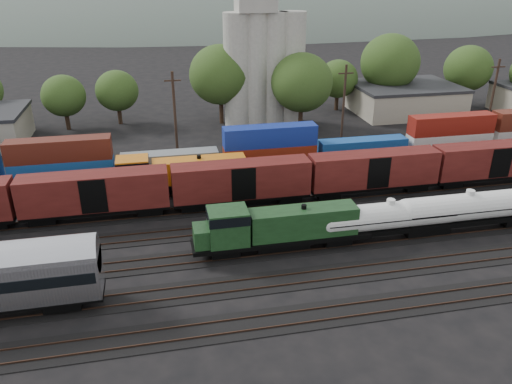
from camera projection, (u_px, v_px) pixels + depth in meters
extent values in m
plane|color=black|center=(306.00, 222.00, 52.23)|extent=(600.00, 600.00, 0.00)
cube|color=black|center=(363.00, 309.00, 38.84)|extent=(180.00, 3.20, 0.08)
cube|color=#382319|center=(367.00, 314.00, 38.16)|extent=(180.00, 0.08, 0.16)
cube|color=#382319|center=(359.00, 303.00, 39.44)|extent=(180.00, 0.08, 0.16)
cube|color=black|center=(340.00, 274.00, 43.30)|extent=(180.00, 3.20, 0.08)
cube|color=#382319|center=(343.00, 278.00, 42.62)|extent=(180.00, 0.08, 0.16)
cube|color=#382319|center=(337.00, 269.00, 43.90)|extent=(180.00, 0.08, 0.16)
cube|color=black|center=(322.00, 245.00, 47.76)|extent=(180.00, 3.20, 0.08)
cube|color=#382319|center=(324.00, 248.00, 47.08)|extent=(180.00, 0.08, 0.16)
cube|color=#382319|center=(319.00, 241.00, 48.36)|extent=(180.00, 0.08, 0.16)
cube|color=black|center=(306.00, 221.00, 52.22)|extent=(180.00, 3.20, 0.08)
cube|color=#382319|center=(309.00, 224.00, 51.54)|extent=(180.00, 0.08, 0.16)
cube|color=#382319|center=(304.00, 218.00, 52.82)|extent=(180.00, 0.08, 0.16)
cube|color=black|center=(294.00, 201.00, 56.68)|extent=(180.00, 3.20, 0.08)
cube|color=#382319|center=(295.00, 203.00, 56.00)|extent=(180.00, 0.08, 0.16)
cube|color=#382319|center=(292.00, 198.00, 57.28)|extent=(180.00, 0.08, 0.16)
cube|color=black|center=(283.00, 184.00, 61.14)|extent=(180.00, 3.20, 0.08)
cube|color=#382319|center=(284.00, 186.00, 60.46)|extent=(180.00, 0.08, 0.16)
cube|color=#382319|center=(281.00, 181.00, 61.74)|extent=(180.00, 0.08, 0.16)
cube|color=black|center=(273.00, 169.00, 65.60)|extent=(180.00, 3.20, 0.08)
cube|color=#382319|center=(274.00, 171.00, 64.92)|extent=(180.00, 0.08, 0.16)
cube|color=#382319|center=(272.00, 167.00, 66.20)|extent=(180.00, 0.08, 0.16)
cube|color=black|center=(282.00, 238.00, 46.51)|extent=(16.79, 2.86, 0.40)
cube|color=black|center=(282.00, 242.00, 46.69)|extent=(4.94, 2.17, 0.79)
cube|color=#173719|center=(303.00, 221.00, 46.25)|extent=(10.07, 2.37, 2.67)
cube|color=#173719|center=(228.00, 226.00, 44.82)|extent=(3.56, 2.86, 3.26)
cube|color=black|center=(228.00, 216.00, 44.39)|extent=(3.65, 2.96, 0.89)
cube|color=#173719|center=(202.00, 236.00, 44.69)|extent=(1.58, 2.37, 1.78)
cylinder|color=black|center=(304.00, 207.00, 45.64)|extent=(0.49, 0.49, 0.49)
cube|color=black|center=(225.00, 250.00, 45.78)|extent=(2.57, 1.98, 0.69)
cube|color=black|center=(336.00, 238.00, 47.77)|extent=(2.57, 1.98, 0.69)
cylinder|color=silver|center=(389.00, 215.00, 47.95)|extent=(12.57, 2.59, 2.59)
sphere|color=silver|center=(327.00, 221.00, 46.78)|extent=(2.59, 2.59, 2.59)
sphere|color=silver|center=(448.00, 209.00, 49.11)|extent=(2.59, 2.59, 2.59)
cylinder|color=silver|center=(391.00, 202.00, 47.34)|extent=(0.80, 0.80, 0.45)
cube|color=black|center=(389.00, 215.00, 47.95)|extent=(12.86, 2.71, 0.07)
cube|color=black|center=(388.00, 228.00, 48.54)|extent=(12.14, 1.96, 0.45)
cube|color=black|center=(337.00, 239.00, 47.81)|extent=(2.32, 1.79, 0.63)
cube|color=black|center=(435.00, 228.00, 49.71)|extent=(2.32, 1.79, 0.63)
cylinder|color=silver|center=(468.00, 207.00, 49.45)|extent=(13.13, 2.70, 2.70)
sphere|color=silver|center=(407.00, 213.00, 48.24)|extent=(2.70, 2.70, 2.70)
cylinder|color=silver|center=(471.00, 192.00, 48.82)|extent=(0.84, 0.84, 0.47)
cube|color=black|center=(468.00, 207.00, 49.45)|extent=(13.43, 2.84, 0.07)
cube|color=black|center=(465.00, 220.00, 50.07)|extent=(12.68, 2.05, 0.47)
cube|color=black|center=(415.00, 230.00, 49.31)|extent=(2.42, 1.87, 0.65)
cube|color=black|center=(511.00, 220.00, 51.29)|extent=(2.42, 1.87, 0.65)
cube|color=black|center=(64.00, 300.00, 38.81)|extent=(2.82, 2.17, 0.76)
cube|color=black|center=(182.00, 183.00, 58.36)|extent=(17.91, 2.88, 0.40)
cube|color=black|center=(182.00, 186.00, 58.55)|extent=(4.97, 2.19, 0.80)
cube|color=#C06610|center=(200.00, 169.00, 58.12)|extent=(10.74, 2.39, 2.69)
cube|color=#C06610|center=(133.00, 172.00, 56.61)|extent=(3.58, 2.88, 3.28)
cube|color=black|center=(132.00, 163.00, 56.18)|extent=(3.68, 2.98, 0.90)
cube|color=#C06610|center=(111.00, 180.00, 56.45)|extent=(1.59, 2.39, 1.79)
cylinder|color=black|center=(199.00, 157.00, 57.51)|extent=(0.50, 0.50, 0.50)
cube|color=black|center=(132.00, 192.00, 57.57)|extent=(2.59, 1.99, 0.70)
cube|color=black|center=(230.00, 184.00, 59.69)|extent=(2.59, 1.99, 0.70)
cube|color=black|center=(97.00, 209.00, 52.24)|extent=(15.00, 2.60, 0.40)
cube|color=#4D1512|center=(95.00, 191.00, 51.38)|extent=(15.00, 2.90, 3.80)
cube|color=black|center=(242.00, 197.00, 55.09)|extent=(15.00, 2.60, 0.40)
cube|color=#4D1512|center=(241.00, 179.00, 54.23)|extent=(15.00, 2.90, 3.80)
cube|color=black|center=(372.00, 185.00, 57.94)|extent=(15.00, 2.60, 0.40)
cube|color=#4D1512|center=(374.00, 169.00, 57.07)|extent=(15.00, 2.90, 3.80)
cube|color=black|center=(490.00, 175.00, 60.79)|extent=(15.00, 2.60, 0.40)
cube|color=#4D1512|center=(493.00, 159.00, 59.92)|extent=(15.00, 2.90, 3.80)
cube|color=black|center=(273.00, 166.00, 65.41)|extent=(160.00, 2.60, 0.60)
cube|color=#154792|center=(63.00, 170.00, 59.93)|extent=(12.00, 2.40, 2.60)
cube|color=#4C1A11|center=(59.00, 149.00, 58.85)|extent=(12.00, 2.40, 2.60)
cube|color=slate|center=(170.00, 162.00, 62.29)|extent=(12.00, 2.40, 2.60)
cube|color=maroon|center=(270.00, 155.00, 64.66)|extent=(12.00, 2.40, 2.60)
cube|color=navy|center=(270.00, 136.00, 63.59)|extent=(12.00, 2.40, 2.60)
cube|color=navy|center=(362.00, 148.00, 67.03)|extent=(12.00, 2.40, 2.60)
cube|color=silver|center=(449.00, 142.00, 69.40)|extent=(12.00, 2.40, 2.60)
cube|color=maroon|center=(452.00, 124.00, 68.32)|extent=(12.00, 2.40, 2.60)
cylinder|color=#A6A398|center=(237.00, 71.00, 80.45)|extent=(4.40, 4.40, 18.00)
cylinder|color=#A6A398|center=(256.00, 70.00, 81.00)|extent=(4.40, 4.40, 18.00)
cylinder|color=#A6A398|center=(274.00, 70.00, 81.56)|extent=(4.40, 4.40, 18.00)
cylinder|color=#A6A398|center=(291.00, 69.00, 82.11)|extent=(4.40, 4.40, 18.00)
cube|color=#9E937F|center=(404.00, 100.00, 90.73)|extent=(18.00, 14.00, 4.60)
cube|color=#232326|center=(406.00, 86.00, 89.68)|extent=(18.36, 14.28, 0.50)
cylinder|color=black|center=(68.00, 122.00, 81.43)|extent=(0.70, 0.70, 2.56)
ellipsoid|color=#334E1D|center=(64.00, 96.00, 79.66)|extent=(6.94, 6.94, 6.57)
cylinder|color=black|center=(120.00, 116.00, 84.37)|extent=(0.70, 0.70, 2.59)
ellipsoid|color=#334E1D|center=(117.00, 91.00, 82.58)|extent=(7.03, 7.03, 6.66)
cylinder|color=black|center=(221.00, 112.00, 84.43)|extent=(0.70, 0.70, 3.77)
ellipsoid|color=#334E1D|center=(220.00, 75.00, 81.82)|extent=(10.24, 10.24, 9.70)
cylinder|color=black|center=(300.00, 120.00, 80.72)|extent=(0.70, 0.70, 3.57)
ellipsoid|color=#334E1D|center=(302.00, 83.00, 78.24)|extent=(9.70, 9.70, 9.19)
cylinder|color=black|center=(336.00, 103.00, 92.53)|extent=(0.70, 0.70, 2.65)
ellipsoid|color=#334E1D|center=(338.00, 79.00, 90.70)|extent=(7.19, 7.19, 6.81)
cylinder|color=black|center=(386.00, 98.00, 93.23)|extent=(0.70, 0.70, 3.93)
ellipsoid|color=#334E1D|center=(390.00, 62.00, 90.51)|extent=(10.66, 10.66, 10.10)
cylinder|color=black|center=(463.00, 97.00, 95.33)|extent=(0.70, 0.70, 3.25)
ellipsoid|color=#334E1D|center=(468.00, 68.00, 93.08)|extent=(8.81, 8.81, 8.35)
cylinder|color=black|center=(175.00, 116.00, 67.16)|extent=(0.36, 0.36, 12.00)
cube|color=black|center=(173.00, 81.00, 65.18)|extent=(2.20, 0.18, 0.18)
cylinder|color=black|center=(343.00, 107.00, 71.60)|extent=(0.36, 0.36, 12.00)
cube|color=black|center=(346.00, 73.00, 69.62)|extent=(2.20, 0.18, 0.18)
cylinder|color=black|center=(492.00, 99.00, 76.04)|extent=(0.36, 0.36, 12.00)
cube|color=black|center=(498.00, 67.00, 74.06)|extent=(2.20, 0.18, 0.18)
ellipsoid|color=#59665B|center=(242.00, 52.00, 300.94)|extent=(520.00, 286.00, 130.00)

